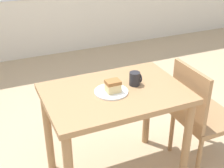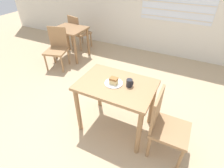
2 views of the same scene
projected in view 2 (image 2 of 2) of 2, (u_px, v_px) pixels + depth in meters
The scene contains 9 objects.
ground_plane at pixel (99, 135), 2.49m from camera, with size 14.00×14.00×0.00m, color tan.
dining_table_near at pixel (116, 92), 2.27m from camera, with size 0.97×0.67×0.77m.
dining_table_far at pixel (70, 34), 4.14m from camera, with size 0.73×0.63×0.72m.
chair_near_window at pixel (165, 124), 2.05m from camera, with size 0.43×0.43×0.87m.
chair_far_corner at pixel (57, 47), 3.82m from camera, with size 0.53×0.53×0.87m.
chair_far_opposite at pixel (78, 31), 4.63m from camera, with size 0.53×0.53×0.87m.
plate at pixel (114, 83), 2.19m from camera, with size 0.23×0.23×0.01m.
cake_slice at pixel (114, 81), 2.15m from camera, with size 0.10×0.08×0.08m.
coffee_mug at pixel (130, 83), 2.12m from camera, with size 0.08×0.08×0.10m.
Camera 2 is at (0.87, -1.34, 2.06)m, focal length 28.00 mm.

